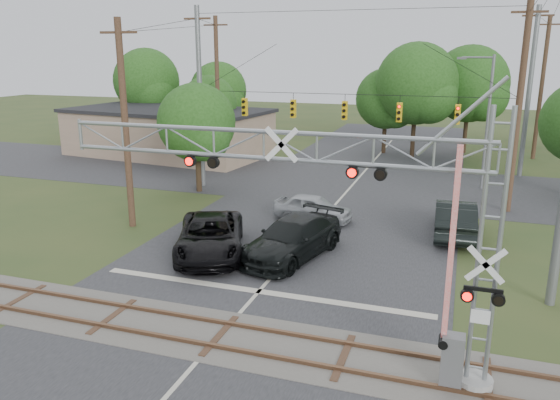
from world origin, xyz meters
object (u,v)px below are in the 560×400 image
(streetlight, at_px, (485,116))
(pickup_black, at_px, (210,236))
(commercial_building, at_px, (168,132))
(crossing_gantry, at_px, (346,208))
(car_dark, at_px, (292,238))
(sedan_silver, at_px, (313,208))
(traffic_signal_span, at_px, (361,105))

(streetlight, bearing_deg, pickup_black, -124.73)
(pickup_black, relative_size, commercial_building, 0.34)
(crossing_gantry, distance_m, streetlight, 23.76)
(pickup_black, height_order, commercial_building, commercial_building)
(commercial_building, height_order, streetlight, streetlight)
(commercial_building, xyz_separation_m, streetlight, (25.44, -4.18, 2.79))
(crossing_gantry, bearing_deg, streetlight, 80.24)
(car_dark, bearing_deg, streetlight, 77.73)
(crossing_gantry, bearing_deg, commercial_building, 127.81)
(car_dark, relative_size, sedan_silver, 1.42)
(commercial_building, bearing_deg, traffic_signal_span, -19.59)
(traffic_signal_span, bearing_deg, pickup_black, -110.84)
(commercial_building, bearing_deg, streetlight, -2.19)
(car_dark, xyz_separation_m, streetlight, (7.92, 15.70, 3.93))
(traffic_signal_span, height_order, streetlight, traffic_signal_span)
(pickup_black, distance_m, streetlight, 20.51)
(pickup_black, height_order, sedan_silver, pickup_black)
(pickup_black, xyz_separation_m, sedan_silver, (3.00, 6.28, -0.14))
(car_dark, xyz_separation_m, sedan_silver, (-0.55, 5.44, -0.15))
(sedan_silver, distance_m, streetlight, 13.91)
(crossing_gantry, relative_size, traffic_signal_span, 0.65)
(traffic_signal_span, distance_m, commercial_building, 20.87)
(traffic_signal_span, height_order, sedan_silver, traffic_signal_span)
(traffic_signal_span, height_order, commercial_building, traffic_signal_span)
(crossing_gantry, bearing_deg, sedan_silver, 108.64)
(car_dark, height_order, commercial_building, commercial_building)
(crossing_gantry, height_order, commercial_building, crossing_gantry)
(pickup_black, xyz_separation_m, commercial_building, (-13.97, 20.72, 1.15))
(crossing_gantry, xyz_separation_m, car_dark, (-3.89, 7.72, -3.88))
(car_dark, height_order, sedan_silver, car_dark)
(traffic_signal_span, bearing_deg, streetlight, 35.48)
(car_dark, distance_m, sedan_silver, 5.47)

